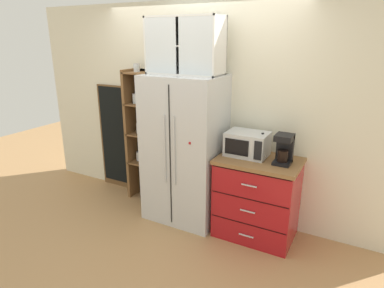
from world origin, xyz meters
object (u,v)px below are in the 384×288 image
at_px(chalkboard_menu, 117,138).
at_px(bottle_clear, 262,147).
at_px(coffee_maker, 284,149).
at_px(microwave, 247,144).
at_px(mug_charcoal, 260,156).
at_px(mug_cream, 259,155).
at_px(refrigerator, 185,150).

bearing_deg(chalkboard_menu, bottle_clear, -5.43).
bearing_deg(coffee_maker, microwave, 174.06).
bearing_deg(bottle_clear, mug_charcoal, -87.78).
bearing_deg(mug_charcoal, coffee_maker, 1.94).
relative_size(microwave, bottle_clear, 1.61).
distance_m(mug_charcoal, mug_cream, 0.03).
relative_size(refrigerator, mug_cream, 15.01).
xyz_separation_m(refrigerator, microwave, (0.74, 0.07, 0.17)).
height_order(refrigerator, coffee_maker, refrigerator).
bearing_deg(refrigerator, mug_charcoal, 1.56).
relative_size(bottle_clear, chalkboard_menu, 0.18).
distance_m(bottle_clear, chalkboard_menu, 2.22).
height_order(coffee_maker, mug_cream, coffee_maker).
bearing_deg(coffee_maker, chalkboard_menu, 173.94).
relative_size(coffee_maker, mug_charcoal, 2.85).
distance_m(mug_cream, chalkboard_menu, 2.22).
height_order(refrigerator, mug_cream, refrigerator).
xyz_separation_m(coffee_maker, mug_charcoal, (-0.24, -0.01, -0.12)).
relative_size(refrigerator, bottle_clear, 6.38).
distance_m(coffee_maker, bottle_clear, 0.25).
distance_m(mug_charcoal, chalkboard_menu, 2.22).
distance_m(microwave, bottle_clear, 0.16).
relative_size(microwave, chalkboard_menu, 0.29).
distance_m(coffee_maker, mug_charcoal, 0.27).
bearing_deg(mug_cream, bottle_clear, 91.14).
bearing_deg(coffee_maker, mug_charcoal, -178.06).
xyz_separation_m(mug_cream, bottle_clear, (-0.00, 0.08, 0.07)).
relative_size(mug_cream, bottle_clear, 0.42).
relative_size(microwave, mug_cream, 3.78).
height_order(microwave, bottle_clear, bottle_clear).
bearing_deg(refrigerator, coffee_maker, 1.64).
xyz_separation_m(microwave, mug_charcoal, (0.16, -0.05, -0.09)).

